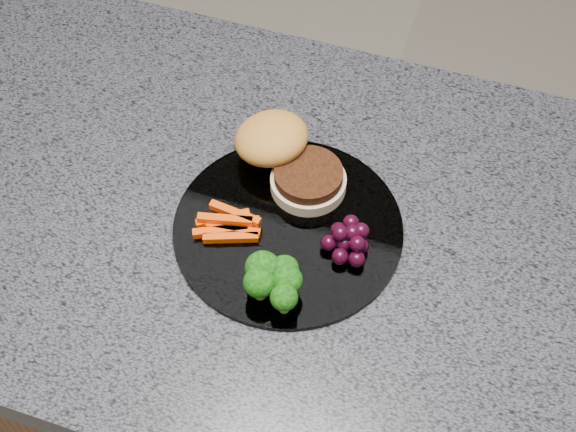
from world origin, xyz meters
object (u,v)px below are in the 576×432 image
at_px(plate, 288,228).
at_px(burger, 284,155).
at_px(island_cabinet, 241,376).
at_px(grape_bunch, 349,240).

distance_m(plate, burger, 0.09).
bearing_deg(island_cabinet, burger, 52.95).
relative_size(island_cabinet, plate, 4.62).
bearing_deg(burger, island_cabinet, -104.59).
height_order(island_cabinet, burger, burger).
xyz_separation_m(plate, grape_bunch, (0.07, -0.01, 0.02)).
bearing_deg(island_cabinet, plate, -7.33).
relative_size(plate, burger, 1.52).
bearing_deg(grape_bunch, burger, 140.11).
xyz_separation_m(island_cabinet, grape_bunch, (0.16, -0.02, 0.49)).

